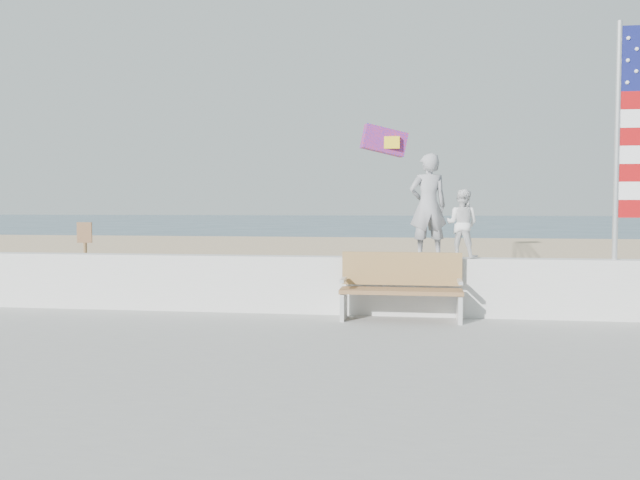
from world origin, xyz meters
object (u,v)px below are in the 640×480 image
(child, at_px, (462,224))
(bench, at_px, (401,286))
(adult, at_px, (428,206))
(flag, at_px, (626,130))

(child, relative_size, bench, 0.58)
(adult, height_order, flag, flag)
(child, height_order, bench, child)
(child, bearing_deg, bench, 48.39)
(flag, bearing_deg, child, 179.99)
(adult, relative_size, child, 1.53)
(flag, bearing_deg, bench, -172.08)
(adult, height_order, child, adult)
(adult, relative_size, flag, 0.46)
(bench, bearing_deg, flag, 7.92)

